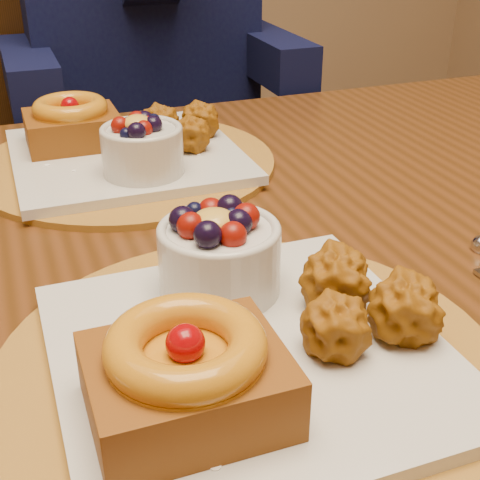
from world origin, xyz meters
The scene contains 4 objects.
dining_table centered at (0.00, 0.06, 0.68)m, with size 1.60×0.90×0.76m.
place_setting_near centered at (0.00, -0.15, 0.78)m, with size 0.38×0.38×0.09m.
place_setting_far centered at (0.00, 0.27, 0.78)m, with size 0.38×0.38×0.09m.
chair_far centered at (-0.10, 0.74, 0.51)m, with size 0.54×0.54×0.92m.
Camera 1 is at (-0.14, -0.53, 1.07)m, focal length 50.00 mm.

